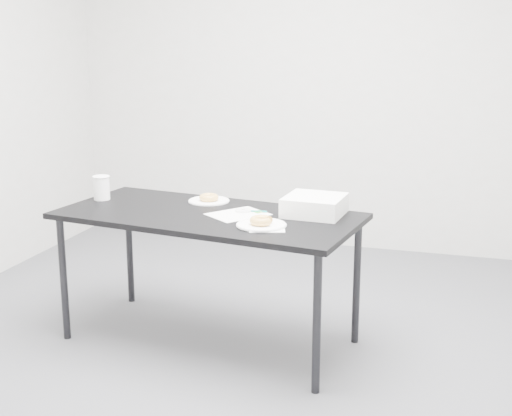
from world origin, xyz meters
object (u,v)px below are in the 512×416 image
(pen, at_px, (254,211))
(coffee_cup, at_px, (102,188))
(table, at_px, (208,223))
(plate_near, at_px, (261,225))
(bakery_box, at_px, (315,205))
(scorecard, at_px, (238,214))
(donut_near, at_px, (261,221))
(plate_far, at_px, (209,201))
(donut_far, at_px, (209,197))

(pen, xyz_separation_m, coffee_cup, (-0.94, 0.03, 0.06))
(table, relative_size, plate_near, 6.71)
(coffee_cup, relative_size, bakery_box, 0.46)
(scorecard, bearing_deg, donut_near, -8.52)
(pen, xyz_separation_m, plate_far, (-0.33, 0.17, -0.00))
(donut_near, relative_size, bakery_box, 0.39)
(plate_far, bearing_deg, bakery_box, -10.17)
(plate_far, distance_m, donut_far, 0.02)
(donut_far, bearing_deg, donut_near, -44.02)
(plate_near, height_order, bakery_box, bakery_box)
(table, height_order, coffee_cup, coffee_cup)
(donut_far, relative_size, coffee_cup, 0.79)
(bakery_box, bearing_deg, scorecard, -159.16)
(donut_near, bearing_deg, pen, 114.20)
(plate_near, xyz_separation_m, plate_far, (-0.44, 0.43, -0.00))
(scorecard, xyz_separation_m, coffee_cup, (-0.87, 0.10, 0.07))
(plate_far, distance_m, coffee_cup, 0.63)
(pen, relative_size, plate_near, 0.54)
(plate_near, xyz_separation_m, donut_near, (0.00, 0.00, 0.02))
(scorecard, height_order, donut_near, donut_near)
(donut_far, bearing_deg, coffee_cup, -167.81)
(table, height_order, donut_far, donut_far)
(pen, distance_m, bakery_box, 0.33)
(pen, height_order, coffee_cup, coffee_cup)
(plate_near, xyz_separation_m, coffee_cup, (-1.06, 0.30, 0.06))
(table, distance_m, plate_near, 0.39)
(pen, xyz_separation_m, donut_near, (0.12, -0.26, 0.02))
(table, height_order, plate_far, plate_far)
(scorecard, distance_m, plate_far, 0.35)
(plate_near, bearing_deg, coffee_cup, 164.41)
(table, distance_m, pen, 0.26)
(donut_far, height_order, coffee_cup, coffee_cup)
(donut_near, bearing_deg, donut_far, 135.98)
(plate_near, height_order, donut_near, donut_near)
(plate_far, distance_m, bakery_box, 0.66)
(donut_near, xyz_separation_m, donut_far, (-0.44, 0.43, -0.01))
(coffee_cup, bearing_deg, donut_near, -15.59)
(table, bearing_deg, plate_far, 117.50)
(donut_far, relative_size, bakery_box, 0.37)
(donut_near, distance_m, plate_far, 0.62)
(pen, xyz_separation_m, plate_near, (0.12, -0.26, -0.00))
(coffee_cup, bearing_deg, donut_far, 12.19)
(bakery_box, bearing_deg, donut_near, -119.43)
(donut_far, height_order, bakery_box, bakery_box)
(plate_far, height_order, bakery_box, bakery_box)
(plate_far, height_order, coffee_cup, coffee_cup)
(donut_near, xyz_separation_m, plate_far, (-0.44, 0.43, -0.03))
(table, relative_size, pen, 12.43)
(table, relative_size, bakery_box, 5.62)
(pen, bearing_deg, donut_far, 146.94)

